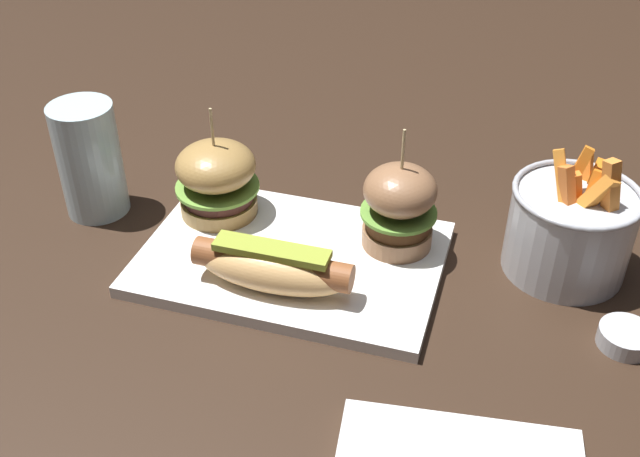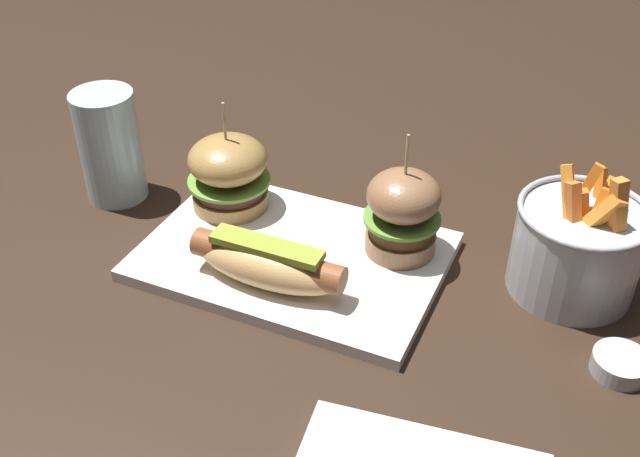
% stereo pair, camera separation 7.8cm
% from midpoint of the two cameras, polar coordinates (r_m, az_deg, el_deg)
% --- Properties ---
extents(ground_plane, '(3.00, 3.00, 0.00)m').
position_cam_midpoint_polar(ground_plane, '(0.82, -4.86, -2.77)').
color(ground_plane, black).
extents(platter_main, '(0.32, 0.22, 0.01)m').
position_cam_midpoint_polar(platter_main, '(0.82, -4.88, -2.38)').
color(platter_main, white).
rests_on(platter_main, ground).
extents(hot_dog, '(0.16, 0.05, 0.05)m').
position_cam_midpoint_polar(hot_dog, '(0.76, -6.33, -3.07)').
color(hot_dog, '#E0AA67').
rests_on(hot_dog, platter_main).
extents(slider_left, '(0.10, 0.10, 0.13)m').
position_cam_midpoint_polar(slider_left, '(0.87, -10.40, 3.65)').
color(slider_left, '#A27B43').
rests_on(slider_left, platter_main).
extents(slider_right, '(0.08, 0.08, 0.14)m').
position_cam_midpoint_polar(slider_right, '(0.80, 3.23, 1.59)').
color(slider_right, '#8F6343').
rests_on(slider_right, platter_main).
extents(fries_bucket, '(0.13, 0.13, 0.14)m').
position_cam_midpoint_polar(fries_bucket, '(0.82, 15.87, -0.09)').
color(fries_bucket, '#B7BABF').
rests_on(fries_bucket, ground).
extents(sauce_ramekin, '(0.05, 0.05, 0.02)m').
position_cam_midpoint_polar(sauce_ramekin, '(0.76, 19.47, -7.88)').
color(sauce_ramekin, '#B7BABF').
rests_on(sauce_ramekin, ground).
extents(water_glass, '(0.07, 0.07, 0.14)m').
position_cam_midpoint_polar(water_glass, '(0.92, -19.41, 4.86)').
color(water_glass, silver).
rests_on(water_glass, ground).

